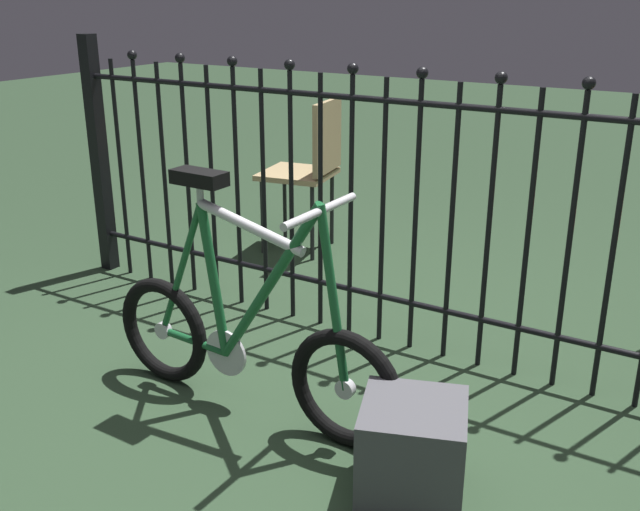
# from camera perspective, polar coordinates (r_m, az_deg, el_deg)

# --- Properties ---
(ground_plane) EXTENTS (20.00, 20.00, 0.00)m
(ground_plane) POSITION_cam_1_polar(r_m,az_deg,el_deg) (2.68, 0.24, -13.10)
(ground_plane) COLOR #2A4029
(iron_fence) EXTENTS (3.74, 0.07, 1.25)m
(iron_fence) POSITION_cam_1_polar(r_m,az_deg,el_deg) (3.03, 6.35, 3.87)
(iron_fence) COLOR black
(iron_fence) RESTS_ON ground
(bicycle) EXTENTS (1.25, 0.40, 0.88)m
(bicycle) POSITION_cam_1_polar(r_m,az_deg,el_deg) (2.65, -5.78, -6.45)
(bicycle) COLOR black
(bicycle) RESTS_ON ground
(chair_tan) EXTENTS (0.45, 0.45, 0.88)m
(chair_tan) POSITION_cam_1_polar(r_m,az_deg,el_deg) (4.21, -0.75, 7.31)
(chair_tan) COLOR black
(chair_tan) RESTS_ON ground
(display_crate) EXTENTS (0.40, 0.40, 0.31)m
(display_crate) POSITION_cam_1_polar(r_m,az_deg,el_deg) (2.30, 7.19, -14.84)
(display_crate) COLOR #4C4C51
(display_crate) RESTS_ON ground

